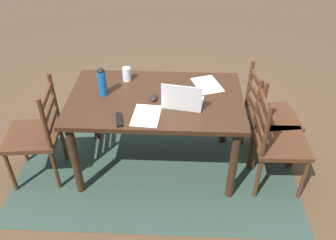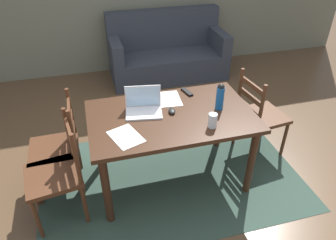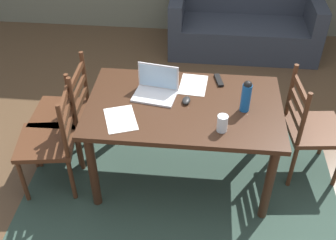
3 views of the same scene
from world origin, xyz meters
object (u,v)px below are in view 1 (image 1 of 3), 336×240
object	(u,v)px
laptop	(182,100)
tv_remote	(119,120)
water_bottle	(102,81)
computer_mouse	(154,98)
drinking_glass	(127,74)
chair_right_far	(37,135)
chair_left_far	(276,142)
dining_table	(156,107)
chair_left_near	(268,117)

from	to	relation	value
laptop	tv_remote	xyz separation A→B (m)	(0.48, 0.22, -0.05)
water_bottle	computer_mouse	distance (m)	0.45
tv_remote	laptop	bearing A→B (deg)	-168.76
drinking_glass	computer_mouse	size ratio (longest dim) A/B	1.25
laptop	chair_right_far	bearing A→B (deg)	2.51
chair_left_far	tv_remote	world-z (taller)	chair_left_far
dining_table	drinking_glass	distance (m)	0.42
chair_left_near	laptop	xyz separation A→B (m)	(0.80, 0.30, 0.36)
dining_table	computer_mouse	bearing A→B (deg)	64.72
chair_left_far	water_bottle	size ratio (longest dim) A/B	3.76
chair_left_far	laptop	xyz separation A→B (m)	(0.80, -0.06, 0.36)
chair_right_far	drinking_glass	xyz separation A→B (m)	(-0.75, -0.45, 0.36)
chair_left_near	water_bottle	size ratio (longest dim) A/B	3.76
chair_left_near	water_bottle	world-z (taller)	water_bottle
drinking_glass	computer_mouse	distance (m)	0.41
laptop	tv_remote	distance (m)	0.53
laptop	computer_mouse	world-z (taller)	laptop
chair_right_far	laptop	xyz separation A→B (m)	(-1.25, -0.05, 0.36)
computer_mouse	drinking_glass	bearing A→B (deg)	-42.33
chair_left_far	tv_remote	xyz separation A→B (m)	(1.28, 0.16, 0.31)
water_bottle	drinking_glass	xyz separation A→B (m)	(-0.17, -0.25, -0.07)
tv_remote	drinking_glass	bearing A→B (deg)	-101.29
chair_left_near	laptop	bearing A→B (deg)	20.25
dining_table	chair_right_far	distance (m)	1.06
dining_table	water_bottle	xyz separation A→B (m)	(0.45, -0.02, 0.23)
chair_left_near	chair_left_far	world-z (taller)	same
laptop	tv_remote	size ratio (longest dim) A/B	2.07
chair_left_far	chair_left_near	bearing A→B (deg)	-90.07
laptop	drinking_glass	size ratio (longest dim) A/B	2.81
chair_right_far	chair_left_near	distance (m)	2.08
dining_table	computer_mouse	world-z (taller)	computer_mouse
chair_left_far	drinking_glass	xyz separation A→B (m)	(1.30, -0.45, 0.36)
chair_right_far	computer_mouse	bearing A→B (deg)	-171.78
tv_remote	dining_table	bearing A→B (deg)	-140.39
laptop	dining_table	bearing A→B (deg)	-28.21
water_bottle	computer_mouse	bearing A→B (deg)	173.05
computer_mouse	laptop	bearing A→B (deg)	165.57
chair_left_far	computer_mouse	xyz separation A→B (m)	(1.04, -0.15, 0.32)
computer_mouse	water_bottle	bearing A→B (deg)	-0.52
chair_left_far	laptop	bearing A→B (deg)	-4.31
chair_left_far	water_bottle	bearing A→B (deg)	-7.90
dining_table	tv_remote	distance (m)	0.44
drinking_glass	computer_mouse	world-z (taller)	drinking_glass
chair_left_near	drinking_glass	size ratio (longest dim) A/B	7.58
chair_left_near	computer_mouse	world-z (taller)	chair_left_near
chair_left_far	drinking_glass	bearing A→B (deg)	-19.20
chair_left_near	chair_left_far	size ratio (longest dim) A/B	1.00
chair_left_near	drinking_glass	world-z (taller)	chair_left_near
chair_left_near	computer_mouse	distance (m)	1.11
chair_left_near	computer_mouse	bearing A→B (deg)	11.11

